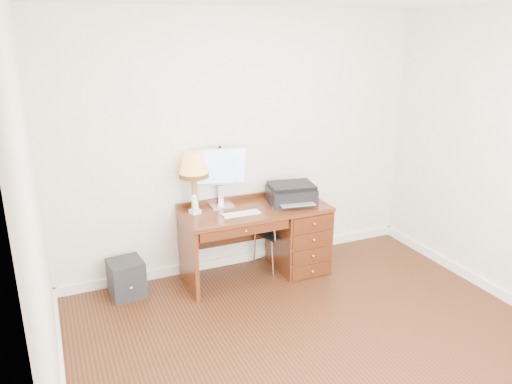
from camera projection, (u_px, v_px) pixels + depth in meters
name	position (u px, v px, depth m)	size (l,w,h in m)	color
ground	(323.00, 347.00, 4.10)	(4.00, 4.00, 0.00)	#35190C
room_shell	(288.00, 305.00, 4.63)	(4.00, 4.00, 4.00)	silver
desk	(283.00, 234.00, 5.31)	(1.50, 0.67, 0.75)	#5B2813
monitor	(220.00, 170.00, 5.06)	(0.52, 0.22, 0.60)	silver
keyboard	(241.00, 214.00, 4.91)	(0.38, 0.11, 0.01)	white
mouse_pad	(285.00, 204.00, 5.16)	(0.22, 0.22, 0.04)	black
printer	(291.00, 194.00, 5.21)	(0.52, 0.44, 0.21)	black
leg_lamp	(194.00, 169.00, 4.86)	(0.29, 0.29, 0.60)	black
phone	(195.00, 208.00, 4.92)	(0.11, 0.11, 0.19)	white
pen_cup	(274.00, 197.00, 5.25)	(0.08, 0.08, 0.10)	black
chair	(277.00, 229.00, 5.31)	(0.44, 0.44, 0.77)	black
equipment_box	(126.00, 278.00, 4.85)	(0.32, 0.32, 0.37)	black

